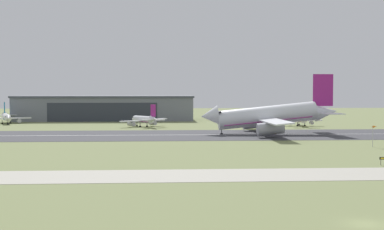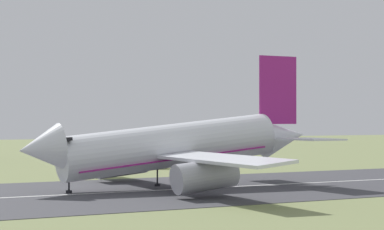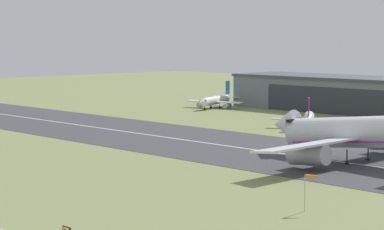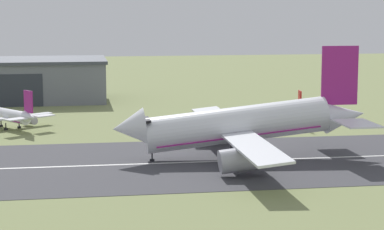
# 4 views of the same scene
# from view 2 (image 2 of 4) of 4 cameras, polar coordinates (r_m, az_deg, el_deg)

# --- Properties ---
(runway_strip) EXTENTS (416.04, 42.04, 0.06)m
(runway_strip) POSITION_cam_2_polar(r_m,az_deg,el_deg) (101.30, -8.34, -5.99)
(runway_strip) COLOR #3D3D42
(runway_strip) RESTS_ON ground_plane
(runway_centreline) EXTENTS (374.44, 0.70, 0.01)m
(runway_centreline) POSITION_cam_2_polar(r_m,az_deg,el_deg) (101.30, -8.34, -5.97)
(runway_centreline) COLOR silver
(runway_centreline) RESTS_ON runway_strip
(airplane_landing) EXTENTS (46.15, 57.78, 19.89)m
(airplane_landing) POSITION_cam_2_polar(r_m,az_deg,el_deg) (108.20, -1.55, -2.50)
(airplane_landing) COLOR silver
(airplane_landing) RESTS_ON ground_plane
(airplane_parked_east) EXTENTS (17.18, 19.56, 8.22)m
(airplane_parked_east) POSITION_cam_2_polar(r_m,az_deg,el_deg) (152.87, -0.60, -3.06)
(airplane_parked_east) COLOR white
(airplane_parked_east) RESTS_ON ground_plane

